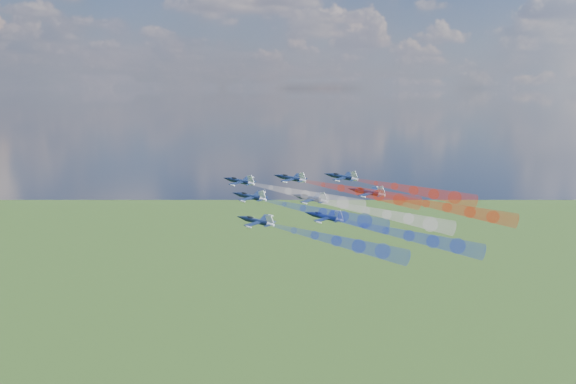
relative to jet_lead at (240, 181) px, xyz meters
name	(u,v)px	position (x,y,z in m)	size (l,w,h in m)	color
jet_lead	(240,181)	(0.00, 0.00, 0.00)	(9.32, 11.65, 3.11)	black
trail_lead	(306,195)	(11.74, -19.14, -1.97)	(3.88, 34.79, 3.88)	white
jet_inner_left	(250,197)	(-2.78, -15.42, -2.03)	(9.32, 11.65, 3.11)	black
trail_inner_left	(323,213)	(8.96, -34.57, -4.00)	(3.88, 34.79, 3.88)	#182ED0
jet_inner_right	(291,178)	(14.02, -4.63, 0.64)	(9.32, 11.65, 3.11)	black
trail_inner_right	(360,192)	(25.76, -23.77, -1.33)	(3.88, 34.79, 3.88)	red
jet_outer_left	(257,221)	(-6.77, -29.85, -5.73)	(9.32, 11.65, 3.11)	black
trail_outer_left	(336,241)	(4.97, -48.99, -7.70)	(3.88, 34.79, 3.88)	#182ED0
jet_center_third	(311,199)	(12.57, -20.61, -2.81)	(9.32, 11.65, 3.11)	black
trail_center_third	(387,214)	(24.31, -39.75, -4.78)	(3.88, 34.79, 3.88)	white
jet_outer_right	(342,177)	(28.28, -9.50, 0.84)	(9.32, 11.65, 3.11)	black
trail_outer_right	(414,190)	(40.02, -28.64, -1.13)	(3.88, 34.79, 3.88)	red
jet_rear_left	(325,217)	(9.54, -34.72, -5.09)	(9.32, 11.65, 3.11)	black
trail_rear_left	(409,236)	(21.28, -53.86, -7.06)	(3.88, 34.79, 3.88)	#182ED0
jet_rear_right	(368,192)	(27.47, -25.34, -1.40)	(9.32, 11.65, 3.11)	black
trail_rear_right	(447,208)	(39.21, -44.48, -3.37)	(3.88, 34.79, 3.88)	red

